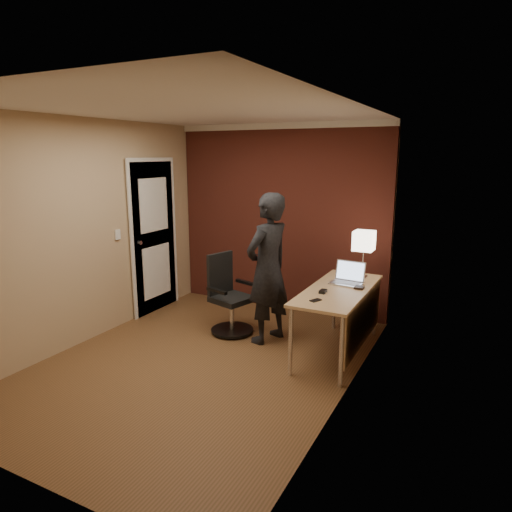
{
  "coord_description": "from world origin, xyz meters",
  "views": [
    {
      "loc": [
        2.48,
        -3.65,
        2.1
      ],
      "look_at": [
        0.35,
        0.55,
        1.05
      ],
      "focal_mm": 32.0,
      "sensor_mm": 36.0,
      "label": 1
    }
  ],
  "objects_px": {
    "phone": "(316,300)",
    "desk": "(345,301)",
    "laptop": "(348,277)",
    "wallet": "(359,287)",
    "person": "(268,269)",
    "mouse": "(323,291)",
    "office_chair": "(228,299)",
    "desk_lamp": "(364,241)"
  },
  "relations": [
    {
      "from": "phone",
      "to": "office_chair",
      "type": "bearing_deg",
      "value": -177.16
    },
    {
      "from": "desk",
      "to": "mouse",
      "type": "bearing_deg",
      "value": -126.99
    },
    {
      "from": "wallet",
      "to": "office_chair",
      "type": "relative_size",
      "value": 0.12
    },
    {
      "from": "desk_lamp",
      "to": "office_chair",
      "type": "bearing_deg",
      "value": -159.6
    },
    {
      "from": "desk",
      "to": "desk_lamp",
      "type": "xyz_separation_m",
      "value": [
        0.03,
        0.55,
        0.55
      ]
    },
    {
      "from": "office_chair",
      "to": "person",
      "type": "relative_size",
      "value": 0.55
    },
    {
      "from": "mouse",
      "to": "office_chair",
      "type": "height_order",
      "value": "office_chair"
    },
    {
      "from": "mouse",
      "to": "person",
      "type": "bearing_deg",
      "value": 162.9
    },
    {
      "from": "mouse",
      "to": "person",
      "type": "relative_size",
      "value": 0.06
    },
    {
      "from": "desk",
      "to": "wallet",
      "type": "xyz_separation_m",
      "value": [
        0.12,
        0.1,
        0.14
      ]
    },
    {
      "from": "desk",
      "to": "desk_lamp",
      "type": "height_order",
      "value": "desk_lamp"
    },
    {
      "from": "wallet",
      "to": "phone",
      "type": "bearing_deg",
      "value": -114.32
    },
    {
      "from": "desk",
      "to": "laptop",
      "type": "bearing_deg",
      "value": 100.05
    },
    {
      "from": "office_chair",
      "to": "wallet",
      "type": "bearing_deg",
      "value": 3.15
    },
    {
      "from": "phone",
      "to": "wallet",
      "type": "bearing_deg",
      "value": 90.38
    },
    {
      "from": "mouse",
      "to": "office_chair",
      "type": "xyz_separation_m",
      "value": [
        -1.25,
        0.24,
        -0.33
      ]
    },
    {
      "from": "desk_lamp",
      "to": "office_chair",
      "type": "xyz_separation_m",
      "value": [
        -1.46,
        -0.54,
        -0.73
      ]
    },
    {
      "from": "mouse",
      "to": "wallet",
      "type": "xyz_separation_m",
      "value": [
        0.29,
        0.32,
        -0.01
      ]
    },
    {
      "from": "wallet",
      "to": "office_chair",
      "type": "bearing_deg",
      "value": -176.85
    },
    {
      "from": "desk",
      "to": "phone",
      "type": "bearing_deg",
      "value": -106.82
    },
    {
      "from": "phone",
      "to": "desk",
      "type": "bearing_deg",
      "value": 97.88
    },
    {
      "from": "laptop",
      "to": "wallet",
      "type": "distance_m",
      "value": 0.23
    },
    {
      "from": "desk",
      "to": "person",
      "type": "xyz_separation_m",
      "value": [
        -0.89,
        -0.0,
        0.25
      ]
    },
    {
      "from": "mouse",
      "to": "office_chair",
      "type": "bearing_deg",
      "value": 169.1
    },
    {
      "from": "desk",
      "to": "office_chair",
      "type": "height_order",
      "value": "office_chair"
    },
    {
      "from": "desk_lamp",
      "to": "desk",
      "type": "bearing_deg",
      "value": -93.5
    },
    {
      "from": "wallet",
      "to": "mouse",
      "type": "bearing_deg",
      "value": -131.79
    },
    {
      "from": "desk",
      "to": "person",
      "type": "distance_m",
      "value": 0.93
    },
    {
      "from": "laptop",
      "to": "person",
      "type": "bearing_deg",
      "value": -163.35
    },
    {
      "from": "desk",
      "to": "office_chair",
      "type": "xyz_separation_m",
      "value": [
        -1.42,
        0.01,
        -0.19
      ]
    },
    {
      "from": "phone",
      "to": "wallet",
      "type": "height_order",
      "value": "wallet"
    },
    {
      "from": "desk_lamp",
      "to": "office_chair",
      "type": "distance_m",
      "value": 1.72
    },
    {
      "from": "phone",
      "to": "wallet",
      "type": "distance_m",
      "value": 0.65
    },
    {
      "from": "phone",
      "to": "office_chair",
      "type": "relative_size",
      "value": 0.12
    },
    {
      "from": "laptop",
      "to": "person",
      "type": "xyz_separation_m",
      "value": [
        -0.85,
        -0.25,
        0.06
      ]
    },
    {
      "from": "phone",
      "to": "person",
      "type": "height_order",
      "value": "person"
    },
    {
      "from": "laptop",
      "to": "office_chair",
      "type": "height_order",
      "value": "laptop"
    },
    {
      "from": "laptop",
      "to": "office_chair",
      "type": "xyz_separation_m",
      "value": [
        -1.38,
        -0.24,
        -0.38
      ]
    },
    {
      "from": "desk_lamp",
      "to": "wallet",
      "type": "height_order",
      "value": "desk_lamp"
    },
    {
      "from": "person",
      "to": "laptop",
      "type": "bearing_deg",
      "value": 122.87
    },
    {
      "from": "laptop",
      "to": "wallet",
      "type": "xyz_separation_m",
      "value": [
        0.16,
        -0.15,
        -0.05
      ]
    },
    {
      "from": "laptop",
      "to": "mouse",
      "type": "height_order",
      "value": "laptop"
    }
  ]
}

